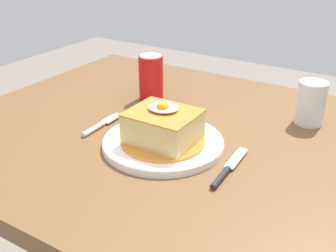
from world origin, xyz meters
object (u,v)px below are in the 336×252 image
at_px(fork, 99,125).
at_px(soda_can, 151,78).
at_px(drinking_glass, 311,106).
at_px(main_plate, 163,142).
at_px(knife, 225,172).

relative_size(fork, soda_can, 1.14).
bearing_deg(drinking_glass, main_plate, -129.57).
relative_size(main_plate, drinking_glass, 2.51).
relative_size(main_plate, knife, 1.59).
bearing_deg(soda_can, fork, -90.89).
height_order(fork, drinking_glass, drinking_glass).
relative_size(knife, drinking_glass, 1.58).
xyz_separation_m(soda_can, drinking_glass, (0.41, 0.07, -0.02)).
xyz_separation_m(knife, soda_can, (-0.34, 0.24, 0.06)).
distance_m(soda_can, drinking_glass, 0.42).
height_order(main_plate, knife, main_plate).
relative_size(main_plate, fork, 1.86).
relative_size(knife, soda_can, 1.34).
bearing_deg(soda_can, drinking_glass, 10.25).
bearing_deg(knife, main_plate, 168.52).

